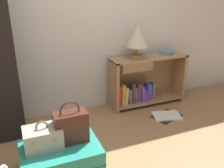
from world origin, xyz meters
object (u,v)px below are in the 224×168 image
Objects in this scene: train_case at (43,138)px; table_lamp at (137,37)px; bowl at (167,52)px; suitcase_large at (61,158)px; bookshelf at (144,82)px; handbag at (71,127)px; open_book_on_floor at (167,116)px.

table_lamp is at bearing 33.11° from train_case.
bowl is 2.06m from suitcase_large.
bookshelf is at bearing -177.46° from bowl.
bowl is at bearing 5.99° from table_lamp.
suitcase_large is 1.75× the size of handbag.
train_case is 1.69m from open_book_on_floor.
bookshelf is at bearing 34.90° from suitcase_large.
bookshelf reaches higher than handbag.
train_case is 0.81× the size of handbag.
open_book_on_floor is (1.46, 0.49, -0.12)m from suitcase_large.
suitcase_large is (-1.22, -0.92, -0.84)m from table_lamp.
bookshelf is 2.53× the size of open_book_on_floor.
bowl reaches higher than suitcase_large.
open_book_on_floor is (1.34, 0.45, -0.40)m from handbag.
suitcase_large is 2.16× the size of train_case.
bookshelf reaches higher than open_book_on_floor.
bookshelf is 2.47× the size of table_lamp.
suitcase_large is at bearing -145.10° from bookshelf.
bookshelf reaches higher than train_case.
suitcase_large is at bearing -16.43° from train_case.
bookshelf is 2.73× the size of handbag.
suitcase_large is at bearing -150.56° from bowl.
bookshelf is 3.36× the size of train_case.
handbag is (0.12, 0.04, 0.28)m from suitcase_large.
handbag is (-1.25, -0.92, 0.08)m from bookshelf.
bowl is at bearing 2.54° from bookshelf.
train_case is at bearing -153.24° from bowl.
open_book_on_floor is (-0.26, -0.48, -0.71)m from bowl.
handbag is at bearing -143.80° from bookshelf.
bowl is at bearing 26.76° from train_case.
handbag reaches higher than suitcase_large.
table_lamp is at bearing -166.13° from bookshelf.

